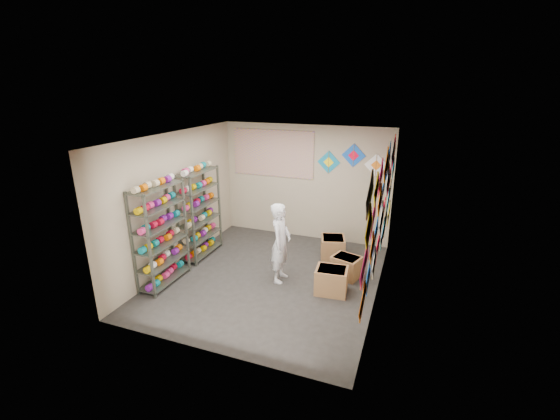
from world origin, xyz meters
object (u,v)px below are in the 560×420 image
at_px(shelf_rack_back, 200,214).
at_px(shopkeeper, 281,243).
at_px(carton_a, 331,280).
at_px(carton_c, 333,248).
at_px(shelf_rack_front, 161,236).
at_px(carton_b, 346,267).

relative_size(shelf_rack_back, shopkeeper, 1.25).
xyz_separation_m(shelf_rack_back, shopkeeper, (2.00, -0.43, -0.19)).
bearing_deg(carton_a, shopkeeper, 167.90).
relative_size(shopkeeper, carton_c, 2.82).
relative_size(shelf_rack_front, shelf_rack_back, 1.00).
distance_m(shelf_rack_back, carton_a, 3.14).
bearing_deg(shelf_rack_front, shelf_rack_back, 90.00).
xyz_separation_m(shopkeeper, carton_c, (0.72, 1.27, -0.53)).
height_order(shelf_rack_back, carton_c, shelf_rack_back).
xyz_separation_m(shelf_rack_back, carton_a, (3.01, -0.55, -0.72)).
height_order(shelf_rack_front, carton_a, shelf_rack_front).
bearing_deg(shelf_rack_back, carton_c, 17.09).
relative_size(shopkeeper, carton_b, 2.98).
height_order(carton_a, carton_c, carton_c).
xyz_separation_m(shelf_rack_back, carton_b, (3.15, 0.11, -0.74)).
bearing_deg(shelf_rack_back, carton_b, 2.06).
distance_m(carton_a, carton_b, 0.68).
xyz_separation_m(shelf_rack_front, shopkeeper, (2.00, 0.87, -0.19)).
bearing_deg(carton_c, carton_b, -74.43).
height_order(shelf_rack_back, shopkeeper, shelf_rack_back).
height_order(shelf_rack_back, carton_b, shelf_rack_back).
height_order(carton_a, carton_b, carton_a).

